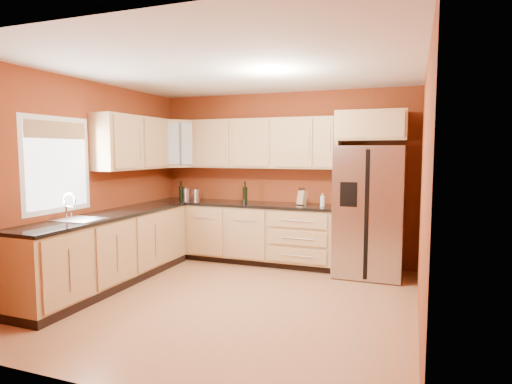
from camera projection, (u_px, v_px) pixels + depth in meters
floor at (232, 301)px, 4.89m from camera, size 4.00×4.00×0.00m
ceiling at (230, 69)px, 4.64m from camera, size 4.00×4.00×0.00m
wall_back at (283, 178)px, 6.63m from camera, size 4.00×0.04×2.60m
wall_front at (113, 211)px, 2.90m from camera, size 4.00×0.04×2.60m
wall_left at (88, 183)px, 5.46m from camera, size 0.04×4.00×2.60m
wall_right at (423, 194)px, 4.07m from camera, size 0.04×4.00×2.60m
base_cabinets_back at (243, 233)px, 6.62m from camera, size 2.90×0.60×0.88m
base_cabinets_left at (109, 251)px, 5.43m from camera, size 0.60×2.80×0.88m
countertop_back at (243, 204)px, 6.57m from camera, size 2.90×0.62×0.04m
countertop_left at (108, 215)px, 5.39m from camera, size 0.62×2.80×0.04m
upper_cabinets_back at (264, 143)px, 6.51m from camera, size 2.30×0.33×0.75m
upper_cabinets_left at (132, 143)px, 6.03m from camera, size 0.33×1.35×0.75m
corner_upper_cabinet at (177, 144)px, 6.85m from camera, size 0.67×0.67×0.75m
over_fridge_cabinet at (372, 126)px, 5.81m from camera, size 0.92×0.60×0.40m
refrigerator at (369, 211)px, 5.85m from camera, size 0.90×0.75×1.78m
window at (57, 165)px, 4.96m from camera, size 0.03×0.90×1.00m
sink_faucet at (79, 207)px, 4.90m from camera, size 0.50×0.42×0.30m
canister_left at (187, 194)px, 6.86m from camera, size 0.12×0.12×0.19m
canister_right at (196, 195)px, 6.75m from camera, size 0.13×0.13×0.19m
wine_bottle_a at (245, 192)px, 6.57m from camera, size 0.09×0.09×0.33m
wine_bottle_b at (181, 191)px, 6.87m from camera, size 0.09×0.09×0.31m
knife_block at (302, 198)px, 6.28m from camera, size 0.13×0.13×0.21m
soap_dispenser at (322, 200)px, 6.12m from camera, size 0.08×0.08×0.19m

